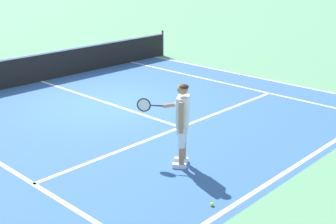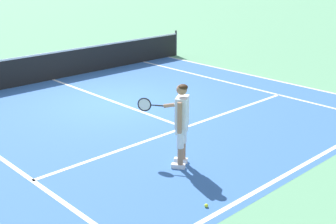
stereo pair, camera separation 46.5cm
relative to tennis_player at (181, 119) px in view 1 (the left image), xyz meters
The scene contains 10 objects.
ground_plane 4.62m from the tennis_player, 69.30° to the left, with size 80.00×80.00×0.00m, color #609E70.
court_inner_surface 3.59m from the tennis_player, 62.47° to the left, with size 10.98×9.97×0.00m, color #3866A8.
line_baseline 2.55m from the tennis_player, 47.31° to the right, with size 10.98×0.10×0.01m, color white.
line_service 2.36m from the tennis_player, 42.16° to the left, with size 8.23×0.10×0.01m, color white.
line_centre_service 5.01m from the tennis_player, 71.06° to the left, with size 0.10×6.40×0.01m, color white.
line_singles_right 6.55m from the tennis_player, 28.17° to the left, with size 0.10×9.57×0.01m, color white.
line_doubles_right 7.78m from the tennis_player, 23.35° to the left, with size 0.10×9.57×0.01m, color white.
tennis_net 8.02m from the tennis_player, 78.51° to the left, with size 11.96×0.08×1.07m.
tennis_player is the anchor object (origin of this frame).
tennis_ball_near_feet 1.95m from the tennis_player, 119.73° to the right, with size 0.07×0.07×0.07m, color #CCE02D.
Camera 1 is at (-7.87, -9.82, 4.02)m, focal length 48.49 mm.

